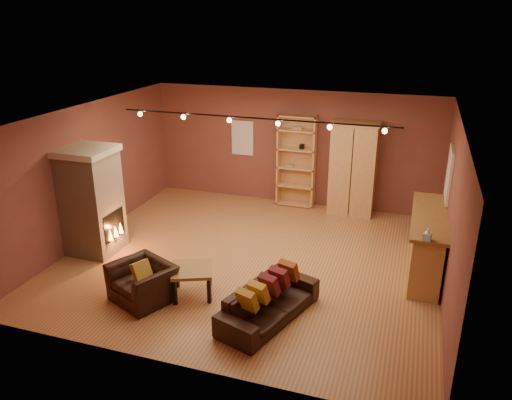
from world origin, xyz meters
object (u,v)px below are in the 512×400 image
(armchair, at_px, (142,276))
(coffee_table, at_px, (192,272))
(bookcase, at_px, (297,160))
(armoire, at_px, (353,168))
(fireplace, at_px, (92,201))
(loveseat, at_px, (269,296))
(bar_counter, at_px, (427,243))

(armchair, xyz_separation_m, coffee_table, (0.72, 0.38, 0.00))
(armchair, relative_size, coffee_table, 1.31)
(bookcase, relative_size, armoire, 1.02)
(fireplace, height_order, coffee_table, fireplace)
(armoire, xyz_separation_m, armchair, (-2.71, -4.89, -0.68))
(fireplace, height_order, loveseat, fireplace)
(loveseat, bearing_deg, coffee_table, 98.66)
(fireplace, height_order, armoire, armoire)
(bar_counter, height_order, loveseat, bar_counter)
(bookcase, distance_m, armoire, 1.38)
(armoire, height_order, coffee_table, armoire)
(bookcase, bearing_deg, bar_counter, -40.04)
(bar_counter, height_order, armchair, bar_counter)
(armoire, height_order, loveseat, armoire)
(armoire, relative_size, loveseat, 1.13)
(bookcase, xyz_separation_m, bar_counter, (3.07, -2.58, -0.57))
(bar_counter, bearing_deg, fireplace, -169.55)
(bookcase, distance_m, coffee_table, 4.77)
(bookcase, bearing_deg, armoire, -6.74)
(fireplace, xyz_separation_m, bookcase, (3.17, 3.73, 0.08))
(armchair, bearing_deg, loveseat, 28.24)
(fireplace, distance_m, coffee_table, 2.79)
(bar_counter, distance_m, armchair, 5.07)
(bookcase, bearing_deg, coffee_table, -97.60)
(bar_counter, xyz_separation_m, loveseat, (-2.28, -2.34, -0.19))
(armchair, distance_m, coffee_table, 0.82)
(armchair, bearing_deg, coffee_table, 52.39)
(fireplace, relative_size, armoire, 0.96)
(fireplace, height_order, bar_counter, fireplace)
(armoire, bearing_deg, fireplace, -141.79)
(bookcase, bearing_deg, fireplace, -130.34)
(bar_counter, bearing_deg, coffee_table, -150.49)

